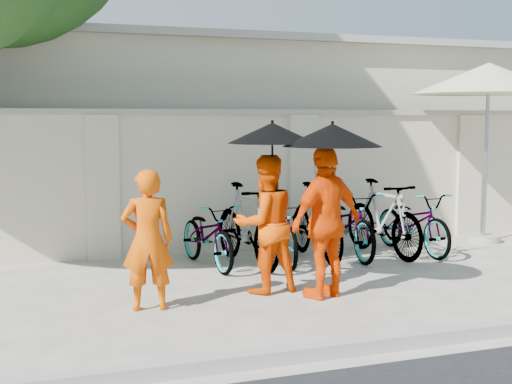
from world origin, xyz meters
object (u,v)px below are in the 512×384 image
object	(u,v)px
monk_left	(147,240)
monk_right	(326,222)
monk_center	(265,224)
patio_umbrella	(489,80)

from	to	relation	value
monk_left	monk_right	size ratio (longest dim) A/B	0.87
monk_left	monk_right	xyz separation A→B (m)	(1.93, -0.16, 0.11)
monk_center	patio_umbrella	distance (m)	5.09
monk_right	patio_umbrella	bearing A→B (deg)	-169.11
monk_left	monk_center	bearing A→B (deg)	-160.57
monk_right	monk_center	bearing A→B (deg)	-60.18
monk_center	monk_right	bearing A→B (deg)	132.38
monk_center	monk_right	xyz separation A→B (m)	(0.54, -0.45, 0.06)
monk_right	patio_umbrella	size ratio (longest dim) A/B	0.59
monk_left	monk_right	bearing A→B (deg)	-177.17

